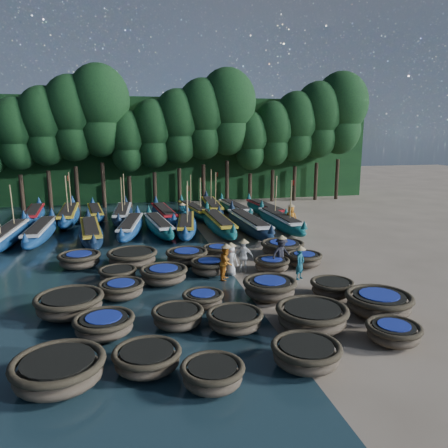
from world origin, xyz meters
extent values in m
plane|color=gray|center=(0.00, 0.00, 0.00)|extent=(120.00, 120.00, 0.00)
cube|color=black|center=(0.00, 23.50, 5.00)|extent=(40.00, 3.00, 10.00)
ellipsoid|color=brown|center=(-6.83, -9.46, 0.37)|extent=(2.94, 2.94, 0.75)
torus|color=#3A3222|center=(-6.83, -9.46, 0.73)|extent=(2.52, 2.52, 0.23)
cylinder|color=black|center=(-6.83, -9.46, 0.77)|extent=(1.92, 1.92, 0.07)
ellipsoid|color=brown|center=(-4.48, -9.18, 0.30)|extent=(2.31, 2.31, 0.61)
torus|color=#3A3222|center=(-4.48, -9.18, 0.59)|extent=(2.00, 2.00, 0.18)
cylinder|color=black|center=(-4.48, -9.18, 0.63)|extent=(1.52, 1.52, 0.06)
ellipsoid|color=brown|center=(-2.82, -10.43, 0.31)|extent=(2.04, 2.04, 0.62)
torus|color=#3A3222|center=(-2.82, -10.43, 0.60)|extent=(1.75, 1.75, 0.19)
cylinder|color=black|center=(-2.82, -10.43, 0.64)|extent=(1.31, 1.31, 0.06)
ellipsoid|color=brown|center=(0.04, -9.99, 0.33)|extent=(2.32, 2.32, 0.66)
torus|color=#3A3222|center=(0.04, -9.99, 0.64)|extent=(2.08, 2.08, 0.20)
cylinder|color=black|center=(0.04, -9.99, 0.68)|extent=(1.58, 1.58, 0.06)
ellipsoid|color=brown|center=(3.38, -9.25, 0.30)|extent=(1.82, 1.82, 0.59)
torus|color=#3A3222|center=(3.38, -9.25, 0.57)|extent=(1.80, 1.80, 0.18)
cylinder|color=black|center=(3.38, -9.25, 0.61)|extent=(1.36, 1.36, 0.05)
cylinder|color=navy|center=(3.38, -9.25, 0.64)|extent=(1.05, 1.05, 0.04)
ellipsoid|color=brown|center=(-5.76, -6.65, 0.32)|extent=(2.46, 2.46, 0.63)
torus|color=#3A3222|center=(-5.76, -6.65, 0.62)|extent=(2.06, 2.06, 0.19)
cylinder|color=black|center=(-5.76, -6.65, 0.65)|extent=(1.57, 1.57, 0.06)
cylinder|color=navy|center=(-5.76, -6.65, 0.69)|extent=(1.20, 1.20, 0.04)
ellipsoid|color=brown|center=(-3.28, -6.51, 0.31)|extent=(1.95, 1.95, 0.62)
torus|color=#3A3222|center=(-3.28, -6.51, 0.60)|extent=(1.85, 1.85, 0.19)
cylinder|color=black|center=(-3.28, -6.51, 0.64)|extent=(1.40, 1.40, 0.06)
ellipsoid|color=brown|center=(-1.39, -7.18, 0.30)|extent=(1.90, 1.90, 0.61)
torus|color=#3A3222|center=(-1.39, -7.18, 0.59)|extent=(1.98, 1.98, 0.18)
cylinder|color=black|center=(-1.39, -7.18, 0.62)|extent=(1.51, 1.51, 0.06)
ellipsoid|color=brown|center=(1.23, -7.71, 0.38)|extent=(3.03, 3.03, 0.76)
torus|color=#3A3222|center=(1.23, -7.71, 0.73)|extent=(2.53, 2.53, 0.23)
cylinder|color=black|center=(1.23, -7.71, 0.78)|extent=(1.93, 1.93, 0.07)
ellipsoid|color=brown|center=(4.16, -7.14, 0.38)|extent=(3.08, 3.08, 0.75)
torus|color=#3A3222|center=(4.16, -7.14, 0.73)|extent=(2.50, 2.50, 0.23)
cylinder|color=black|center=(4.16, -7.14, 0.77)|extent=(1.91, 1.91, 0.07)
cylinder|color=navy|center=(4.16, -7.14, 0.82)|extent=(1.47, 1.47, 0.05)
ellipsoid|color=brown|center=(-7.09, -4.64, 0.37)|extent=(2.55, 2.55, 0.74)
torus|color=#3A3222|center=(-7.09, -4.64, 0.72)|extent=(2.54, 2.54, 0.22)
cylinder|color=black|center=(-7.09, -4.64, 0.76)|extent=(1.95, 1.95, 0.07)
ellipsoid|color=brown|center=(-5.22, -3.24, 0.31)|extent=(1.79, 1.79, 0.61)
torus|color=#3A3222|center=(-5.22, -3.24, 0.59)|extent=(1.91, 1.91, 0.19)
cylinder|color=black|center=(-5.22, -3.24, 0.63)|extent=(1.45, 1.45, 0.06)
cylinder|color=navy|center=(-5.22, -3.24, 0.67)|extent=(1.11, 1.11, 0.04)
ellipsoid|color=brown|center=(-2.12, -5.03, 0.28)|extent=(1.53, 1.53, 0.57)
torus|color=#3A3222|center=(-2.12, -5.03, 0.55)|extent=(1.64, 1.64, 0.17)
cylinder|color=black|center=(-2.12, -5.03, 0.58)|extent=(1.23, 1.23, 0.05)
cylinder|color=navy|center=(-2.12, -5.03, 0.62)|extent=(0.95, 0.95, 0.03)
ellipsoid|color=brown|center=(0.70, -4.73, 0.38)|extent=(2.64, 2.64, 0.75)
torus|color=#3A3222|center=(0.70, -4.73, 0.73)|extent=(2.23, 2.23, 0.23)
cylinder|color=black|center=(0.70, -4.73, 0.78)|extent=(1.68, 1.68, 0.07)
cylinder|color=navy|center=(0.70, -4.73, 0.82)|extent=(1.29, 1.29, 0.05)
ellipsoid|color=brown|center=(3.31, -5.05, 0.32)|extent=(2.16, 2.16, 0.63)
torus|color=#3A3222|center=(3.31, -5.05, 0.62)|extent=(1.82, 1.82, 0.19)
cylinder|color=black|center=(3.31, -5.05, 0.65)|extent=(1.37, 1.37, 0.06)
ellipsoid|color=brown|center=(-5.38, -1.10, 0.28)|extent=(1.66, 1.66, 0.56)
torus|color=#3A3222|center=(-5.38, -1.10, 0.55)|extent=(1.75, 1.75, 0.17)
cylinder|color=black|center=(-5.38, -1.10, 0.58)|extent=(1.32, 1.32, 0.05)
ellipsoid|color=brown|center=(-3.35, -1.86, 0.34)|extent=(2.45, 2.45, 0.67)
torus|color=#3A3222|center=(-3.35, -1.86, 0.65)|extent=(2.17, 2.17, 0.20)
cylinder|color=black|center=(-3.35, -1.86, 0.69)|extent=(1.65, 1.65, 0.06)
cylinder|color=navy|center=(-3.35, -1.86, 0.73)|extent=(1.27, 1.27, 0.04)
ellipsoid|color=brown|center=(-1.12, -1.09, 0.33)|extent=(2.15, 2.15, 0.66)
torus|color=#3A3222|center=(-1.12, -1.09, 0.64)|extent=(1.87, 1.87, 0.20)
cylinder|color=black|center=(-1.12, -1.09, 0.68)|extent=(1.40, 1.40, 0.06)
cylinder|color=navy|center=(-1.12, -1.09, 0.72)|extent=(1.08, 1.08, 0.04)
ellipsoid|color=brown|center=(1.98, -1.25, 0.29)|extent=(1.65, 1.65, 0.57)
torus|color=#3A3222|center=(1.98, -1.25, 0.56)|extent=(1.79, 1.79, 0.17)
cylinder|color=black|center=(1.98, -1.25, 0.59)|extent=(1.35, 1.35, 0.05)
cylinder|color=navy|center=(1.98, -1.25, 0.63)|extent=(1.04, 1.04, 0.03)
ellipsoid|color=brown|center=(3.83, -0.92, 0.32)|extent=(2.04, 2.04, 0.64)
torus|color=#3A3222|center=(3.83, -0.92, 0.62)|extent=(1.83, 1.83, 0.19)
cylinder|color=black|center=(3.83, -0.92, 0.65)|extent=(1.37, 1.37, 0.06)
cylinder|color=navy|center=(3.83, -0.92, 0.69)|extent=(1.05, 1.05, 0.04)
ellipsoid|color=brown|center=(-7.29, 1.43, 0.34)|extent=(2.33, 2.33, 0.68)
torus|color=#3A3222|center=(-7.29, 1.43, 0.66)|extent=(2.13, 2.13, 0.21)
cylinder|color=black|center=(-7.29, 1.43, 0.70)|extent=(1.62, 1.62, 0.06)
cylinder|color=navy|center=(-7.29, 1.43, 0.74)|extent=(1.24, 1.24, 0.04)
ellipsoid|color=brown|center=(-4.68, 1.04, 0.38)|extent=(2.64, 2.64, 0.76)
torus|color=#3A3222|center=(-4.68, 1.04, 0.73)|extent=(2.54, 2.54, 0.23)
cylinder|color=black|center=(-4.68, 1.04, 0.78)|extent=(1.94, 1.94, 0.07)
ellipsoid|color=brown|center=(-1.93, 0.87, 0.33)|extent=(2.66, 2.66, 0.67)
torus|color=#3A3222|center=(-1.93, 0.87, 0.65)|extent=(2.20, 2.20, 0.20)
cylinder|color=black|center=(-1.93, 0.87, 0.69)|extent=(1.67, 1.67, 0.06)
cylinder|color=navy|center=(-1.93, 0.87, 0.73)|extent=(1.29, 1.29, 0.04)
ellipsoid|color=brown|center=(-0.09, 1.74, 0.29)|extent=(2.04, 2.04, 0.58)
torus|color=#3A3222|center=(-0.09, 1.74, 0.56)|extent=(1.69, 1.69, 0.17)
cylinder|color=black|center=(-0.09, 1.74, 0.59)|extent=(1.27, 1.27, 0.05)
cylinder|color=navy|center=(-0.09, 1.74, 0.63)|extent=(0.98, 0.98, 0.03)
ellipsoid|color=brown|center=(3.47, 1.27, 0.36)|extent=(2.72, 2.72, 0.71)
torus|color=#3A3222|center=(3.47, 1.27, 0.69)|extent=(2.41, 2.41, 0.22)
cylinder|color=black|center=(3.47, 1.27, 0.73)|extent=(1.84, 1.84, 0.06)
cylinder|color=navy|center=(3.47, 1.27, 0.78)|extent=(1.42, 1.42, 0.04)
ellipsoid|color=navy|center=(-12.01, 7.26, 0.51)|extent=(1.84, 8.16, 1.01)
cone|color=navy|center=(-11.82, 11.20, 1.16)|extent=(0.45, 0.45, 0.61)
cube|color=silver|center=(-12.01, 7.26, 0.93)|extent=(1.36, 6.32, 0.12)
cube|color=black|center=(-12.01, 7.26, 1.01)|extent=(1.05, 5.50, 0.10)
cylinder|color=#997F4C|center=(-11.85, 8.47, 2.13)|extent=(0.07, 0.24, 2.83)
ellipsoid|color=navy|center=(-10.24, 8.10, 0.50)|extent=(1.68, 8.06, 1.00)
cone|color=navy|center=(-10.12, 12.01, 1.15)|extent=(0.44, 0.44, 0.60)
cone|color=navy|center=(-10.36, 4.19, 1.10)|extent=(0.44, 0.44, 0.50)
cube|color=silver|center=(-10.24, 8.10, 0.92)|extent=(1.24, 6.25, 0.12)
cube|color=black|center=(-10.24, 8.10, 1.00)|extent=(0.94, 5.44, 0.10)
ellipsoid|color=#0D1B31|center=(-7.12, 7.07, 0.51)|extent=(2.35, 8.25, 1.02)
cone|color=#0D1B31|center=(-7.55, 11.01, 1.17)|extent=(0.45, 0.45, 0.61)
cone|color=#0D1B31|center=(-6.68, 3.13, 1.12)|extent=(0.45, 0.45, 0.51)
cube|color=gold|center=(-7.12, 7.07, 0.94)|extent=(1.75, 6.38, 0.12)
cube|color=black|center=(-7.12, 7.07, 1.02)|extent=(1.39, 5.55, 0.10)
ellipsoid|color=navy|center=(-4.65, 8.40, 0.48)|extent=(2.55, 7.76, 0.95)
cone|color=navy|center=(-4.06, 12.08, 1.10)|extent=(0.42, 0.42, 0.57)
cone|color=navy|center=(-5.23, 4.72, 1.05)|extent=(0.42, 0.42, 0.48)
cube|color=silver|center=(-4.65, 8.40, 0.88)|extent=(1.92, 6.00, 0.11)
cube|color=black|center=(-4.65, 8.40, 0.95)|extent=(1.54, 5.21, 0.10)
ellipsoid|color=#0D4D4D|center=(-2.79, 8.39, 0.47)|extent=(2.26, 7.68, 0.95)
cone|color=#0D4D4D|center=(-3.24, 12.05, 1.09)|extent=(0.42, 0.42, 0.57)
cone|color=#0D4D4D|center=(-2.35, 4.72, 1.04)|extent=(0.42, 0.42, 0.47)
cube|color=silver|center=(-2.79, 8.39, 0.87)|extent=(1.69, 5.94, 0.11)
cube|color=black|center=(-2.79, 8.39, 0.95)|extent=(1.35, 5.16, 0.09)
ellipsoid|color=navy|center=(-0.95, 8.05, 0.49)|extent=(2.57, 7.91, 0.97)
cone|color=navy|center=(-0.37, 11.80, 1.12)|extent=(0.43, 0.43, 0.58)
cone|color=navy|center=(-1.53, 4.29, 1.07)|extent=(0.43, 0.43, 0.49)
cube|color=gold|center=(-0.95, 8.05, 0.90)|extent=(1.93, 6.12, 0.12)
cube|color=black|center=(-0.95, 8.05, 0.97)|extent=(1.55, 5.31, 0.10)
cylinder|color=#997F4C|center=(-0.67, 9.19, 2.05)|extent=(0.07, 0.23, 2.73)
cylinder|color=#997F4C|center=(-1.07, 6.59, 2.05)|extent=(0.07, 0.23, 2.73)
plane|color=red|center=(-0.93, 6.57, 3.23)|extent=(0.00, 0.34, 0.34)
ellipsoid|color=#0D4D4D|center=(1.25, 7.85, 0.53)|extent=(1.58, 8.44, 1.05)
cone|color=#0D4D4D|center=(1.22, 11.96, 1.21)|extent=(0.46, 0.46, 0.63)
cone|color=#0D4D4D|center=(1.28, 3.74, 1.16)|extent=(0.46, 0.46, 0.53)
cube|color=gold|center=(1.25, 7.85, 0.97)|extent=(1.16, 6.54, 0.13)
cube|color=black|center=(1.25, 7.85, 1.05)|extent=(0.87, 5.70, 0.11)
ellipsoid|color=#0D1B31|center=(3.22, 7.14, 0.55)|extent=(1.88, 8.81, 1.09)
cone|color=#0D1B31|center=(3.07, 11.40, 1.26)|extent=(0.48, 0.48, 0.66)
cone|color=#0D1B31|center=(3.36, 2.87, 1.20)|extent=(0.48, 0.48, 0.55)
cube|color=silver|center=(3.22, 7.14, 1.01)|extent=(1.38, 6.82, 0.13)
cube|color=black|center=(3.22, 7.14, 1.09)|extent=(1.06, 5.94, 0.11)
ellipsoid|color=#0D4D4D|center=(5.69, 7.78, 0.52)|extent=(1.66, 8.36, 1.04)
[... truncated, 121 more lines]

